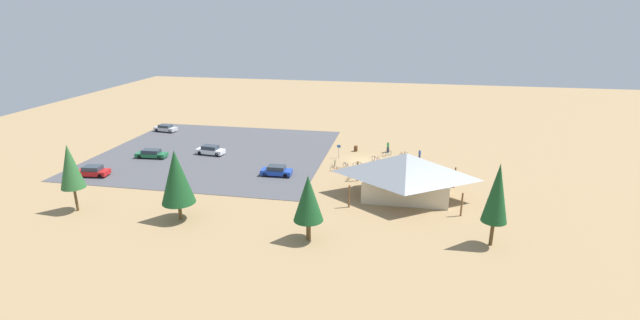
% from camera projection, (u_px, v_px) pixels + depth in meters
% --- Properties ---
extents(ground, '(160.00, 160.00, 0.00)m').
position_uv_depth(ground, '(361.00, 161.00, 69.85)').
color(ground, '#9E7F56').
rests_on(ground, ground).
extents(parking_lot_asphalt, '(35.61, 33.40, 0.05)m').
position_uv_depth(parking_lot_asphalt, '(216.00, 153.00, 73.75)').
color(parking_lot_asphalt, '#4C4C51').
rests_on(parking_lot_asphalt, ground).
extents(bike_pavilion, '(13.06, 9.24, 5.65)m').
position_uv_depth(bike_pavilion, '(406.00, 172.00, 55.43)').
color(bike_pavilion, beige).
rests_on(bike_pavilion, ground).
extents(trash_bin, '(0.60, 0.60, 0.90)m').
position_uv_depth(trash_bin, '(356.00, 149.00, 74.49)').
color(trash_bin, brown).
rests_on(trash_bin, ground).
extents(lot_sign, '(0.56, 0.08, 2.20)m').
position_uv_depth(lot_sign, '(339.00, 149.00, 70.79)').
color(lot_sign, '#99999E').
rests_on(lot_sign, ground).
extents(pine_midwest, '(2.45, 2.45, 8.49)m').
position_uv_depth(pine_midwest, '(497.00, 193.00, 43.19)').
color(pine_midwest, brown).
rests_on(pine_midwest, ground).
extents(pine_far_west, '(2.65, 2.65, 7.92)m').
position_uv_depth(pine_far_west, '(70.00, 167.00, 50.91)').
color(pine_far_west, brown).
rests_on(pine_far_west, ground).
extents(pine_mideast, '(2.99, 2.99, 6.87)m').
position_uv_depth(pine_mideast, '(308.00, 198.00, 44.57)').
color(pine_mideast, brown).
rests_on(pine_mideast, ground).
extents(pine_far_east, '(3.63, 3.63, 7.98)m').
position_uv_depth(pine_far_east, '(176.00, 177.00, 48.89)').
color(pine_far_east, brown).
rests_on(pine_far_east, ground).
extents(bicycle_blue_edge_north, '(1.05, 1.49, 0.88)m').
position_uv_depth(bicycle_blue_edge_north, '(346.00, 166.00, 66.48)').
color(bicycle_blue_edge_north, black).
rests_on(bicycle_blue_edge_north, ground).
extents(bicycle_orange_back_row, '(0.63, 1.69, 0.78)m').
position_uv_depth(bicycle_orange_back_row, '(350.00, 177.00, 62.19)').
color(bicycle_orange_back_row, black).
rests_on(bicycle_orange_back_row, ground).
extents(bicycle_red_by_bin, '(1.69, 0.55, 0.76)m').
position_uv_depth(bicycle_red_by_bin, '(336.00, 169.00, 65.14)').
color(bicycle_red_by_bin, black).
rests_on(bicycle_red_by_bin, ground).
extents(bicycle_black_yard_center, '(1.36, 1.04, 0.85)m').
position_uv_depth(bicycle_black_yard_center, '(404.00, 155.00, 71.69)').
color(bicycle_black_yard_center, black).
rests_on(bicycle_black_yard_center, ground).
extents(bicycle_green_yard_front, '(0.48, 1.80, 0.89)m').
position_uv_depth(bicycle_green_yard_front, '(335.00, 163.00, 67.54)').
color(bicycle_green_yard_front, black).
rests_on(bicycle_green_yard_front, ground).
extents(bicycle_purple_yard_right, '(1.37, 1.21, 0.82)m').
position_uv_depth(bicycle_purple_yard_right, '(376.00, 159.00, 69.55)').
color(bicycle_purple_yard_right, black).
rests_on(bicycle_purple_yard_right, ground).
extents(bicycle_teal_mid_cluster, '(1.38, 1.20, 0.85)m').
position_uv_depth(bicycle_teal_mid_cluster, '(387.00, 153.00, 72.18)').
color(bicycle_teal_mid_cluster, black).
rests_on(bicycle_teal_mid_cluster, ground).
extents(bicycle_yellow_lone_west, '(1.76, 0.48, 0.85)m').
position_uv_depth(bicycle_yellow_lone_west, '(359.00, 165.00, 66.71)').
color(bicycle_yellow_lone_west, black).
rests_on(bicycle_yellow_lone_west, ground).
extents(car_green_aisle_side, '(4.86, 2.01, 1.32)m').
position_uv_depth(car_green_aisle_side, '(151.00, 154.00, 70.99)').
color(car_green_aisle_side, '#1E6B3D').
rests_on(car_green_aisle_side, parking_lot_asphalt).
extents(car_red_near_entry, '(4.38, 2.32, 1.45)m').
position_uv_depth(car_red_near_entry, '(93.00, 171.00, 63.17)').
color(car_red_near_entry, red).
rests_on(car_red_near_entry, parking_lot_asphalt).
extents(car_blue_front_row, '(4.28, 1.87, 1.42)m').
position_uv_depth(car_blue_front_row, '(277.00, 171.00, 63.37)').
color(car_blue_front_row, '#1E42B2').
rests_on(car_blue_front_row, parking_lot_asphalt).
extents(car_silver_back_corner, '(4.44, 2.34, 1.31)m').
position_uv_depth(car_silver_back_corner, '(166.00, 128.00, 86.28)').
color(car_silver_back_corner, '#BCBCC1').
rests_on(car_silver_back_corner, parking_lot_asphalt).
extents(car_white_far_end, '(4.64, 2.18, 1.46)m').
position_uv_depth(car_white_far_end, '(210.00, 150.00, 72.59)').
color(car_white_far_end, white).
rests_on(car_white_far_end, parking_lot_asphalt).
extents(visitor_at_bikes, '(0.39, 0.40, 1.82)m').
position_uv_depth(visitor_at_bikes, '(388.00, 147.00, 73.65)').
color(visitor_at_bikes, '#2D3347').
rests_on(visitor_at_bikes, ground).
extents(visitor_crossing_yard, '(0.36, 0.36, 1.72)m').
position_uv_depth(visitor_crossing_yard, '(420.00, 155.00, 69.91)').
color(visitor_crossing_yard, '#2D3347').
rests_on(visitor_crossing_yard, ground).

